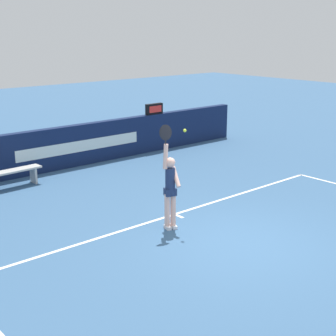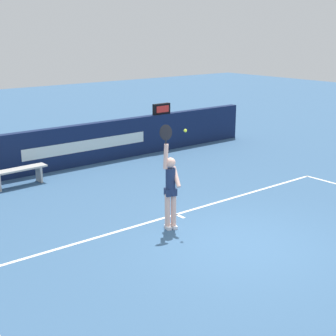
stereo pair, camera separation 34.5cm
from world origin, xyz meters
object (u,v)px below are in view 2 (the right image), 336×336
courtside_bench_near (19,173)px  tennis_ball (185,131)px  speed_display (161,109)px  tennis_player (170,187)px

courtside_bench_near → tennis_ball: bearing=-72.2°
speed_display → courtside_bench_near: size_ratio=0.43×
courtside_bench_near → speed_display: bearing=8.7°
tennis_player → tennis_ball: tennis_player is taller
tennis_ball → tennis_player: bearing=157.3°
tennis_player → courtside_bench_near: size_ratio=1.44×
speed_display → courtside_bench_near: (-5.76, -0.88, -1.13)m
speed_display → tennis_ball: (-4.10, -6.06, 0.66)m
tennis_ball → courtside_bench_near: 5.72m
tennis_ball → courtside_bench_near: tennis_ball is taller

